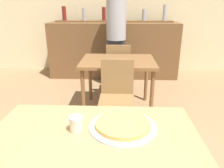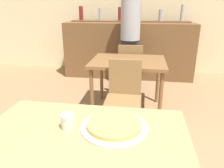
% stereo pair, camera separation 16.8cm
% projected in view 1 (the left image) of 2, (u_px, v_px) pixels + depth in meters
% --- Properties ---
extents(wall_back, '(8.00, 0.05, 2.80)m').
position_uv_depth(wall_back, '(114.00, 7.00, 4.71)').
color(wall_back, beige).
rests_on(wall_back, ground_plane).
extents(dining_table_near, '(1.17, 0.73, 0.77)m').
position_uv_depth(dining_table_near, '(94.00, 148.00, 1.23)').
color(dining_table_near, '#A87F51').
rests_on(dining_table_near, ground_plane).
extents(dining_table_far, '(0.99, 0.78, 0.74)m').
position_uv_depth(dining_table_far, '(118.00, 66.00, 2.98)').
color(dining_table_far, brown).
rests_on(dining_table_far, ground_plane).
extents(bar_counter, '(2.60, 0.56, 1.11)m').
position_uv_depth(bar_counter, '(114.00, 50.00, 4.53)').
color(bar_counter, brown).
rests_on(bar_counter, ground_plane).
extents(bar_back_shelf, '(2.39, 0.24, 0.34)m').
position_uv_depth(bar_back_shelf, '(113.00, 19.00, 4.45)').
color(bar_back_shelf, brown).
rests_on(bar_back_shelf, bar_counter).
extents(chair_far_side_front, '(0.40, 0.40, 0.86)m').
position_uv_depth(chair_far_side_front, '(117.00, 92.00, 2.51)').
color(chair_far_side_front, olive).
rests_on(chair_far_side_front, ground_plane).
extents(chair_far_side_back, '(0.40, 0.40, 0.86)m').
position_uv_depth(chair_far_side_back, '(118.00, 66.00, 3.56)').
color(chair_far_side_back, olive).
rests_on(chair_far_side_back, ground_plane).
extents(pizza_tray, '(0.39, 0.39, 0.04)m').
position_uv_depth(pizza_tray, '(123.00, 125.00, 1.27)').
color(pizza_tray, silver).
rests_on(pizza_tray, dining_table_near).
extents(cheese_shaker, '(0.08, 0.08, 0.09)m').
position_uv_depth(cheese_shaker, '(76.00, 124.00, 1.23)').
color(cheese_shaker, beige).
rests_on(cheese_shaker, dining_table_near).
extents(person_standing, '(0.34, 0.34, 1.79)m').
position_uv_depth(person_standing, '(116.00, 33.00, 3.84)').
color(person_standing, '#2D2D38').
rests_on(person_standing, ground_plane).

